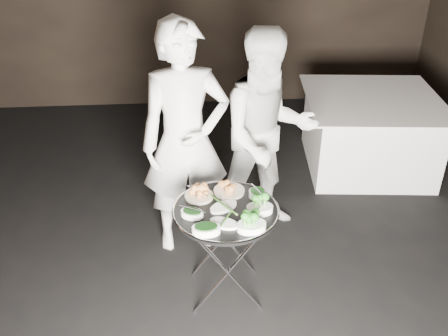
{
  "coord_description": "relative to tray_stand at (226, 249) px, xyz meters",
  "views": [
    {
      "loc": [
        -0.05,
        -2.68,
        2.61
      ],
      "look_at": [
        0.17,
        0.12,
        0.95
      ],
      "focal_mm": 40.0,
      "sensor_mm": 36.0,
      "label": 1
    }
  ],
  "objects": [
    {
      "name": "floor",
      "position": [
        -0.17,
        0.03,
        -0.42
      ],
      "size": [
        6.0,
        7.0,
        0.05
      ],
      "primitive_type": "cube",
      "color": "black",
      "rests_on": "ground"
    },
    {
      "name": "tray_stand",
      "position": [
        0.0,
        0.0,
        0.0
      ],
      "size": [
        0.48,
        0.41,
        0.71
      ],
      "rotation": [
        0.0,
        0.0,
        -0.11
      ],
      "color": "silver",
      "rests_on": "floor"
    },
    {
      "name": "serving_tray",
      "position": [
        -0.0,
        -0.0,
        0.32
      ],
      "size": [
        0.7,
        0.7,
        0.04
      ],
      "color": "black",
      "rests_on": "tray_stand"
    },
    {
      "name": "potato_plate_a",
      "position": [
        -0.17,
        0.16,
        0.36
      ],
      "size": [
        0.2,
        0.2,
        0.07
      ],
      "rotation": [
        0.0,
        0.0,
        0.35
      ],
      "color": "beige",
      "rests_on": "serving_tray"
    },
    {
      "name": "potato_plate_b",
      "position": [
        0.04,
        0.2,
        0.36
      ],
      "size": [
        0.21,
        0.21,
        0.08
      ],
      "rotation": [
        0.0,
        0.0,
        0.06
      ],
      "color": "beige",
      "rests_on": "serving_tray"
    },
    {
      "name": "greens_bowl",
      "position": [
        0.23,
        0.13,
        0.36
      ],
      "size": [
        0.12,
        0.12,
        0.07
      ],
      "rotation": [
        0.0,
        0.0,
        0.01
      ],
      "color": "white",
      "rests_on": "serving_tray"
    },
    {
      "name": "asparagus_plate_a",
      "position": [
        -0.01,
        0.02,
        0.35
      ],
      "size": [
        0.23,
        0.2,
        0.04
      ],
      "rotation": [
        0.0,
        0.0,
        0.58
      ],
      "color": "white",
      "rests_on": "serving_tray"
    },
    {
      "name": "asparagus_plate_b",
      "position": [
        -0.02,
        -0.16,
        0.34
      ],
      "size": [
        0.21,
        0.18,
        0.04
      ],
      "rotation": [
        0.0,
        0.0,
        -0.49
      ],
      "color": "white",
      "rests_on": "serving_tray"
    },
    {
      "name": "spinach_bowl_a",
      "position": [
        -0.22,
        -0.06,
        0.35
      ],
      "size": [
        0.18,
        0.15,
        0.06
      ],
      "rotation": [
        0.0,
        0.0,
        -0.41
      ],
      "color": "white",
      "rests_on": "serving_tray"
    },
    {
      "name": "spinach_bowl_b",
      "position": [
        -0.14,
        -0.24,
        0.36
      ],
      "size": [
        0.17,
        0.11,
        0.07
      ],
      "rotation": [
        0.0,
        0.0,
        0.0
      ],
      "color": "white",
      "rests_on": "serving_tray"
    },
    {
      "name": "broccoli_bowl_a",
      "position": [
        0.22,
        -0.04,
        0.36
      ],
      "size": [
        0.18,
        0.13,
        0.07
      ],
      "rotation": [
        0.0,
        0.0,
        0.04
      ],
      "color": "white",
      "rests_on": "serving_tray"
    },
    {
      "name": "broccoli_bowl_b",
      "position": [
        0.14,
        -0.22,
        0.36
      ],
      "size": [
        0.2,
        0.15,
        0.08
      ],
      "rotation": [
        0.0,
        0.0,
        0.12
      ],
      "color": "white",
      "rests_on": "serving_tray"
    },
    {
      "name": "serving_utensils",
      "position": [
        0.02,
        0.07,
        0.38
      ],
      "size": [
        0.58,
        0.44,
        0.01
      ],
      "color": "silver",
      "rests_on": "serving_tray"
    },
    {
      "name": "waiter_left",
      "position": [
        -0.25,
        0.62,
        0.51
      ],
      "size": [
        0.72,
        0.53,
        1.82
      ],
      "primitive_type": "imported",
      "rotation": [
        0.0,
        0.0,
        0.15
      ],
      "color": "silver",
      "rests_on": "floor"
    },
    {
      "name": "waiter_right",
      "position": [
        0.39,
        0.81,
        0.45
      ],
      "size": [
        0.93,
        0.78,
        1.69
      ],
      "primitive_type": "imported",
      "rotation": [
        0.0,
        0.0,
        0.18
      ],
      "color": "silver",
      "rests_on": "floor"
    },
    {
      "name": "dining_table",
      "position": [
        1.58,
        1.73,
        -0.02
      ],
      "size": [
        1.3,
        1.3,
        0.74
      ],
      "rotation": [
        0.0,
        0.0,
        -0.1
      ],
      "color": "white",
      "rests_on": "floor"
    }
  ]
}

